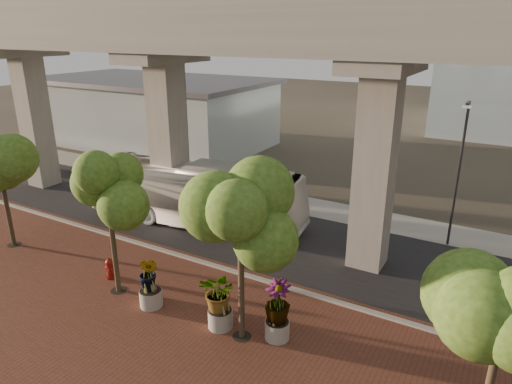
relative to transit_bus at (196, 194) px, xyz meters
The scene contains 17 objects.
ground 4.83m from the transit_bus, 24.79° to the right, with size 160.00×160.00×0.00m, color #322D24.
brick_plaza 10.84m from the transit_bus, 67.57° to the right, with size 70.00×13.00×0.06m, color brown.
asphalt_road 4.44m from the transit_bus, ahead, with size 90.00×8.00×0.04m, color black.
curb_strip 5.88m from the transit_bus, 43.59° to the right, with size 70.00×0.25×0.16m, color #98968D.
far_sidewalk 7.16m from the transit_bus, 53.99° to the left, with size 90.00×3.00×0.06m, color #98968D.
transit_viaduct 6.86m from the transit_bus, ahead, with size 72.00×5.60×12.40m.
station_pavilion 21.32m from the transit_bus, 138.44° to the left, with size 23.00×13.00×6.30m.
transit_bus is the anchor object (origin of this frame).
fire_hydrant 7.21m from the transit_bus, 86.41° to the right, with size 0.50×0.45×0.99m.
planter_front 10.21m from the transit_bus, 48.15° to the right, with size 2.08×2.08×2.28m.
planter_right 11.46m from the transit_bus, 38.43° to the right, with size 2.20×2.20×2.35m.
planter_left 8.64m from the transit_bus, 65.49° to the right, with size 2.04×2.04×2.25m.
street_tree_near_west 8.40m from the transit_bus, 78.59° to the right, with size 3.41×3.41×6.29m.
street_tree_near_east 11.36m from the transit_bus, 44.56° to the right, with size 3.90×3.90×6.48m.
street_tree_far_east 17.89m from the transit_bus, 27.02° to the right, with size 3.75×3.75×5.72m.
streetlamp_west 8.01m from the transit_bus, 131.96° to the left, with size 0.44×1.28×8.80m.
streetlamp_east 14.04m from the transit_bus, 17.48° to the left, with size 0.37×1.09×7.50m.
Camera 1 is at (11.19, -17.67, 10.70)m, focal length 32.00 mm.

